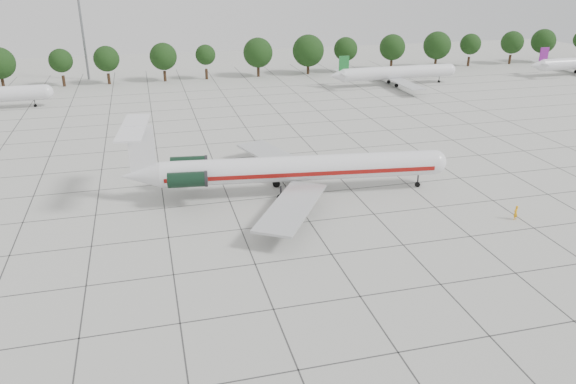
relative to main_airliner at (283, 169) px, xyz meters
name	(u,v)px	position (x,y,z in m)	size (l,w,h in m)	color
ground	(309,222)	(0.93, -8.71, -3.45)	(260.00, 260.00, 0.00)	#BBBBB3
apron_joints	(279,176)	(0.93, 6.29, -3.44)	(170.00, 170.00, 0.02)	#383838
main_airliner	(283,169)	(0.00, 0.00, 0.00)	(41.53, 32.49, 9.76)	silver
ground_crew	(516,213)	(24.19, -14.17, -2.57)	(0.64, 0.42, 1.75)	#F5A20E
bg_airliner_d	(396,73)	(42.15, 57.85, -0.54)	(28.24, 27.20, 7.40)	silver
tree_line	(163,57)	(-10.75, 76.29, 2.53)	(249.86, 8.44, 10.22)	#332114
floodlight_mast	(81,20)	(-29.07, 83.29, 10.84)	(1.60, 1.60, 25.45)	slate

